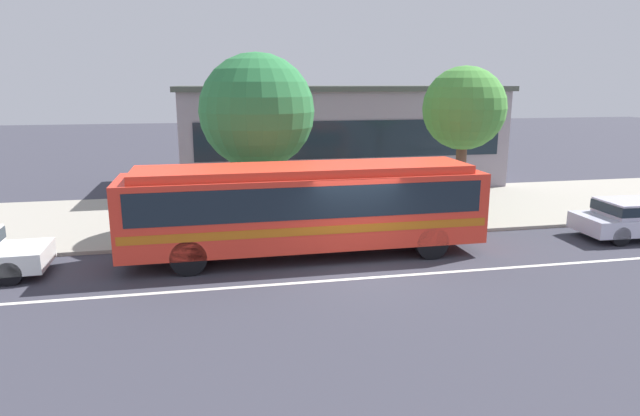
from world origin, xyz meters
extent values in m
plane|color=#373742|center=(0.00, 0.00, 0.00)|extent=(120.00, 120.00, 0.00)
cube|color=#9F998B|center=(0.00, 6.84, 0.06)|extent=(60.00, 8.00, 0.12)
cube|color=silver|center=(0.00, -0.80, 0.00)|extent=(56.00, 0.16, 0.01)
cube|color=red|center=(-1.28, 1.49, 1.47)|extent=(10.67, 2.49, 2.09)
cube|color=red|center=(-1.28, 1.49, 2.64)|extent=(9.82, 2.19, 0.24)
cube|color=#19232D|center=(-1.28, 1.49, 1.89)|extent=(10.03, 2.51, 0.92)
cube|color=#C56415|center=(-1.28, 1.49, 1.09)|extent=(10.46, 2.51, 0.24)
cube|color=#19232D|center=(4.00, 1.52, 1.89)|extent=(0.13, 2.14, 1.00)
cylinder|color=black|center=(2.34, 2.58, 0.50)|extent=(1.00, 0.29, 1.00)
cylinder|color=black|center=(2.35, 0.43, 0.50)|extent=(1.00, 0.29, 1.00)
cylinder|color=black|center=(-4.70, 2.55, 0.50)|extent=(1.00, 0.29, 1.00)
cylinder|color=black|center=(-4.68, 0.39, 0.50)|extent=(1.00, 0.29, 1.00)
cylinder|color=black|center=(-9.26, 2.06, 0.32)|extent=(0.65, 0.24, 0.64)
cylinder|color=black|center=(-9.21, 0.55, 0.32)|extent=(0.65, 0.24, 0.64)
cylinder|color=black|center=(8.88, 2.05, 0.32)|extent=(0.65, 0.25, 0.64)
cylinder|color=black|center=(8.82, 0.46, 0.32)|extent=(0.65, 0.25, 0.64)
cylinder|color=#383344|center=(4.40, 3.86, 0.56)|extent=(0.14, 0.14, 0.89)
cylinder|color=#383344|center=(4.28, 3.97, 0.56)|extent=(0.14, 0.14, 0.89)
cylinder|color=#8D4FA3|center=(4.34, 3.91, 1.32)|extent=(0.48, 0.48, 0.63)
sphere|color=#DCB666|center=(4.34, 3.91, 1.75)|extent=(0.24, 0.24, 0.24)
cylinder|color=gray|center=(2.40, 3.47, 1.29)|extent=(0.08, 0.08, 2.34)
cube|color=yellow|center=(2.40, 3.47, 2.26)|extent=(0.06, 0.44, 0.56)
cylinder|color=brown|center=(-2.33, 4.92, 1.45)|extent=(0.25, 0.25, 2.66)
sphere|color=#2E7A41|center=(-2.33, 4.92, 4.17)|extent=(3.97, 3.97, 3.97)
cylinder|color=brown|center=(5.33, 4.89, 1.63)|extent=(0.40, 0.40, 3.01)
sphere|color=#4B953E|center=(5.33, 4.89, 4.21)|extent=(3.08, 3.08, 3.08)
cube|color=gray|center=(2.50, 13.58, 2.37)|extent=(15.59, 7.16, 4.74)
cube|color=#19232D|center=(2.50, 9.99, 2.60)|extent=(14.34, 0.04, 1.70)
cube|color=#444943|center=(2.50, 13.58, 4.86)|extent=(15.99, 7.56, 0.24)
camera|label=1|loc=(-3.99, -14.13, 5.13)|focal=30.60mm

